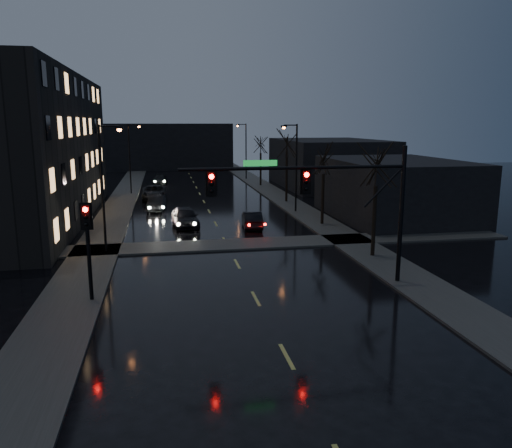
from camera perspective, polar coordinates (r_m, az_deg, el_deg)
name	(u,v)px	position (r m, az deg, el deg)	size (l,w,h in m)	color
ground	(302,385)	(16.51, 5.28, -17.87)	(160.00, 160.00, 0.00)	black
sidewalk_left	(118,208)	(49.68, -15.52, 1.75)	(3.00, 140.00, 0.12)	#2D2D2B
sidewalk_right	(290,203)	(51.04, 3.86, 2.40)	(3.00, 140.00, 0.12)	#2D2D2B
sidewalk_cross	(227,245)	(33.55, -3.29, -2.38)	(40.00, 3.00, 0.12)	#2D2D2B
apartment_block	(7,149)	(45.61, -26.60, 7.66)	(12.00, 30.00, 12.00)	black
commercial_right_near	(394,189)	(44.71, 15.54, 3.88)	(10.00, 14.00, 5.00)	black
commercial_right_far	(329,163)	(65.50, 8.33, 6.89)	(12.00, 18.00, 6.00)	black
far_block	(169,146)	(91.92, -9.95, 8.74)	(22.00, 10.00, 8.00)	black
signal_mast	(330,191)	(24.36, 8.50, 3.77)	(11.11, 0.41, 7.00)	black
signal_pole_left	(88,238)	(23.63, -18.68, -1.52)	(0.35, 0.41, 4.53)	black
tree_near	(377,155)	(30.53, 13.68, 7.65)	(3.52, 3.52, 8.08)	black
tree_mid_a	(324,152)	(39.88, 7.77, 8.12)	(3.30, 3.30, 7.58)	black
tree_mid_b	(287,138)	(51.37, 3.57, 9.80)	(3.74, 3.74, 8.59)	black
tree_far	(261,139)	(65.06, 0.54, 9.68)	(3.43, 3.43, 7.88)	black
streetlight_l_near	(105,178)	(32.19, -16.83, 5.09)	(1.53, 0.28, 8.00)	black
streetlight_l_far	(131,153)	(59.03, -14.06, 7.91)	(1.53, 0.28, 8.00)	black
streetlight_r_mid	(294,160)	(45.46, 4.37, 7.26)	(1.53, 0.28, 8.00)	black
streetlight_r_far	(245,146)	(72.83, -1.32, 8.86)	(1.53, 0.28, 8.00)	black
oncoming_car_a	(185,217)	(39.86, -8.11, 0.81)	(1.87, 4.64, 1.58)	black
oncoming_car_b	(156,204)	(47.77, -11.32, 2.31)	(1.41, 4.03, 1.33)	black
oncoming_car_c	(154,192)	(54.85, -11.55, 3.56)	(2.52, 5.47, 1.52)	black
oncoming_car_d	(160,180)	(68.38, -10.95, 5.01)	(1.79, 4.40, 1.28)	black
lead_car	(252,220)	(39.00, -0.47, 0.50)	(1.40, 4.02, 1.32)	black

